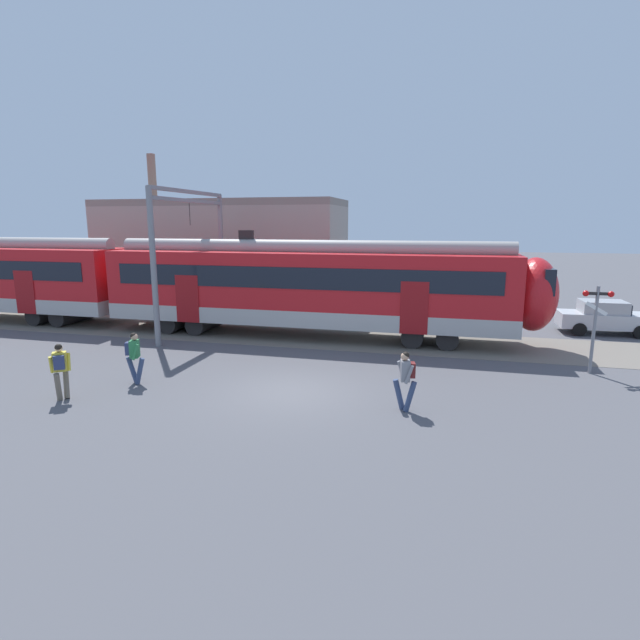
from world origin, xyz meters
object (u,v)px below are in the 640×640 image
Objects in this scene: pedestrian_yellow at (60,367)px; pedestrian_grey at (406,376)px; pedestrian_green at (134,353)px; crossing_signal at (596,316)px; commuter_train at (136,281)px; parked_car_silver at (605,317)px.

pedestrian_grey is at bearing 9.18° from pedestrian_yellow.
pedestrian_green is 8.55m from pedestrian_grey.
crossing_signal is (15.57, 6.60, 1.02)m from pedestrian_yellow.
commuter_train is at bearing 149.39° from pedestrian_grey.
parked_car_silver is (17.84, 13.58, -0.21)m from pedestrian_yellow.
crossing_signal is (5.85, 5.03, 1.02)m from pedestrian_grey.
crossing_signal reaches higher than pedestrian_yellow.
parked_car_silver is at bearing 55.92° from pedestrian_grey.
pedestrian_yellow reaches higher than parked_car_silver.
commuter_train is 10.54m from pedestrian_yellow.
pedestrian_green is at bearing 57.54° from pedestrian_yellow.
commuter_train reaches higher than pedestrian_green.
pedestrian_yellow and pedestrian_grey have the same top height.
commuter_train is at bearing -169.84° from parked_car_silver.
commuter_train is 12.68× the size of crossing_signal.
crossing_signal is (-2.28, -6.98, 1.23)m from parked_car_silver.
parked_car_silver is 7.44m from crossing_signal.
pedestrian_yellow is 1.00× the size of pedestrian_green.
commuter_train is at bearing 112.36° from pedestrian_yellow.
commuter_train is 19.79m from crossing_signal.
parked_car_silver is at bearing 71.94° from crossing_signal.
commuter_train is 15.96m from pedestrian_grey.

